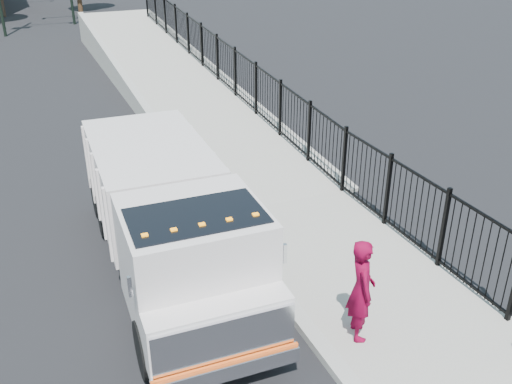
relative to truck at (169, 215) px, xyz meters
name	(u,v)px	position (x,y,z in m)	size (l,w,h in m)	color
ground	(290,310)	(1.78, -2.03, -1.47)	(120.00, 120.00, 0.00)	black
sidewalk	(437,345)	(3.70, -4.03, -1.41)	(3.55, 12.00, 0.12)	#9E998E
curb	(344,376)	(1.78, -4.03, -1.39)	(0.30, 12.00, 0.16)	#ADAAA3
ramp	(173,88)	(3.90, 13.97, -1.47)	(3.95, 24.00, 1.70)	#9E998E
iron_fence	(235,88)	(5.33, 9.97, -0.57)	(0.10, 28.00, 1.80)	black
truck	(169,215)	(0.00, 0.00, 0.00)	(2.72, 7.69, 2.61)	black
worker	(361,290)	(2.52, -3.26, -0.37)	(0.71, 0.47, 1.95)	maroon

